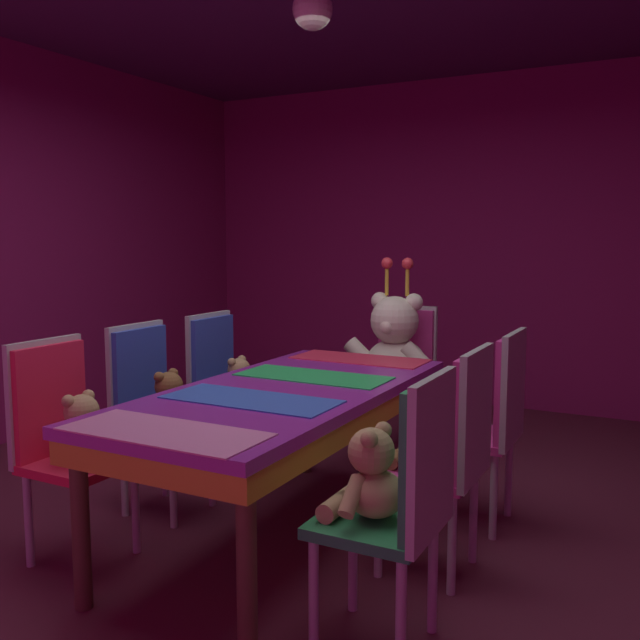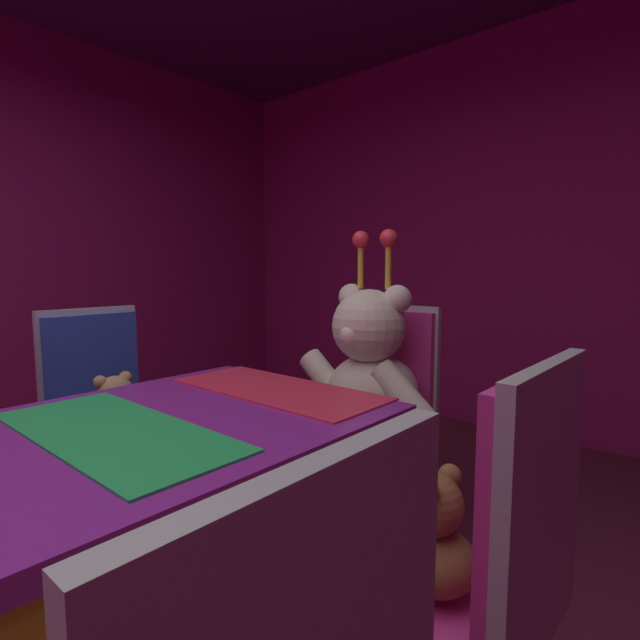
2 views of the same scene
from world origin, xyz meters
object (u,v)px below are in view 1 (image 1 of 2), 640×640
at_px(teddy_right_0, 370,479).
at_px(chair_left_1, 148,397).
at_px(chair_left_0, 60,426).
at_px(chair_right_2, 496,409).
at_px(king_teddy_bear, 394,348).
at_px(chair_right_0, 409,487).
at_px(chair_right_1, 457,440).
at_px(teddy_left_0, 83,432).
at_px(chair_left_2, 220,378).
at_px(teddy_right_1, 424,436).
at_px(teddy_left_1, 170,403).
at_px(throne_chair, 403,365).
at_px(banquet_table, 284,406).
at_px(teddy_right_2, 468,410).
at_px(teddy_left_2, 240,383).
at_px(pendant_light, 313,9).

bearing_deg(teddy_right_0, chair_left_1, -21.63).
height_order(chair_left_0, chair_right_2, same).
distance_m(chair_left_1, king_teddy_bear, 1.60).
bearing_deg(chair_right_0, teddy_right_0, 0.00).
bearing_deg(chair_right_1, chair_right_2, -92.04).
bearing_deg(teddy_left_0, king_teddy_bear, 71.21).
bearing_deg(chair_left_1, chair_left_2, 86.87).
bearing_deg(chair_right_0, chair_left_1, -19.89).
relative_size(chair_left_1, teddy_right_1, 3.02).
height_order(teddy_left_1, king_teddy_bear, king_teddy_bear).
distance_m(teddy_right_0, king_teddy_bear, 2.09).
distance_m(chair_left_2, king_teddy_bear, 1.12).
bearing_deg(throne_chair, king_teddy_bear, -0.00).
height_order(banquet_table, king_teddy_bear, king_teddy_bear).
bearing_deg(chair_right_0, teddy_right_2, -83.42).
xyz_separation_m(teddy_left_0, teddy_left_2, (0.00, 1.21, -0.01)).
height_order(teddy_right_1, teddy_right_2, teddy_right_1).
distance_m(chair_left_1, teddy_left_2, 0.62).
xyz_separation_m(teddy_left_2, chair_right_0, (1.51, -1.21, 0.02)).
height_order(chair_left_2, teddy_right_0, chair_left_2).
relative_size(teddy_left_2, chair_right_0, 0.30).
distance_m(teddy_left_0, chair_left_2, 1.22).
distance_m(teddy_left_0, chair_right_0, 1.51).
bearing_deg(king_teddy_bear, chair_right_2, 48.20).
relative_size(chair_left_2, teddy_right_0, 2.80).
distance_m(chair_left_2, chair_right_0, 2.05).
bearing_deg(chair_right_0, chair_right_2, -90.14).
distance_m(chair_left_2, chair_right_2, 1.66).
height_order(teddy_right_0, teddy_right_2, teddy_right_0).
bearing_deg(chair_right_0, chair_right_1, -88.30).
xyz_separation_m(chair_right_2, teddy_right_2, (-0.14, 0.00, -0.02)).
distance_m(chair_left_2, teddy_right_0, 1.93).
bearing_deg(teddy_right_0, teddy_left_2, -41.50).
bearing_deg(throne_chair, chair_right_1, 28.41).
height_order(chair_left_1, throne_chair, same).
bearing_deg(throne_chair, chair_right_0, 21.49).
height_order(teddy_right_0, pendant_light, pendant_light).
relative_size(teddy_left_0, throne_chair, 0.33).
relative_size(chair_left_1, chair_right_0, 1.00).
xyz_separation_m(chair_left_0, teddy_left_2, (0.15, 1.21, -0.02)).
xyz_separation_m(chair_right_0, pendant_light, (-0.90, 0.99, 1.95)).
bearing_deg(teddy_right_0, pendant_light, -52.65).
distance_m(teddy_left_2, chair_right_2, 1.51).
xyz_separation_m(banquet_table, throne_chair, (0.00, 1.54, -0.06)).
xyz_separation_m(teddy_right_0, throne_chair, (-0.69, 2.13, -0.00)).
height_order(teddy_left_0, chair_right_0, chair_right_0).
bearing_deg(teddy_left_2, teddy_right_1, -23.71).
bearing_deg(chair_left_2, throne_chair, 48.74).
distance_m(teddy_left_0, pendant_light, 2.28).
bearing_deg(chair_right_1, pendant_light, -23.03).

